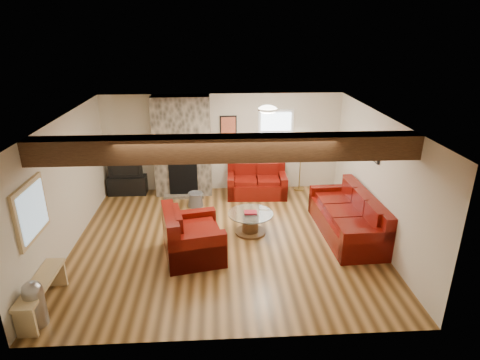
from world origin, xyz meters
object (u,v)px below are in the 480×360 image
at_px(armchair_red, 193,233).
at_px(tv_cabinet, 128,185).
at_px(television, 126,167).
at_px(floor_lamp, 302,143).
at_px(sofa_three, 347,215).
at_px(loveseat, 257,181).
at_px(coffee_table, 250,223).

distance_m(armchair_red, tv_cabinet, 3.59).
height_order(tv_cabinet, television, television).
distance_m(television, floor_lamp, 4.48).
xyz_separation_m(tv_cabinet, television, (0.00, 0.00, 0.48)).
bearing_deg(sofa_three, floor_lamp, -171.07).
xyz_separation_m(sofa_three, loveseat, (-1.64, 2.13, -0.05)).
distance_m(loveseat, television, 3.32).
relative_size(armchair_red, tv_cabinet, 1.23).
xyz_separation_m(loveseat, coffee_table, (-0.32, -1.97, -0.16)).
height_order(coffee_table, television, television).
distance_m(loveseat, armchair_red, 3.14).
height_order(sofa_three, floor_lamp, floor_lamp).
xyz_separation_m(sofa_three, coffee_table, (-1.96, 0.16, -0.22)).
relative_size(loveseat, coffee_table, 1.57).
bearing_deg(floor_lamp, loveseat, -164.56).
height_order(television, floor_lamp, floor_lamp).
relative_size(sofa_three, coffee_table, 2.46).
height_order(armchair_red, television, television).
height_order(sofa_three, coffee_table, sofa_three).
distance_m(sofa_three, television, 5.50).
distance_m(armchair_red, coffee_table, 1.42).
distance_m(loveseat, floor_lamp, 1.49).
bearing_deg(tv_cabinet, armchair_red, -59.23).
relative_size(sofa_three, tv_cabinet, 2.42).
bearing_deg(television, loveseat, -5.21).
xyz_separation_m(sofa_three, television, (-4.93, 2.43, 0.28)).
relative_size(loveseat, floor_lamp, 0.99).
distance_m(sofa_three, floor_lamp, 2.63).
height_order(sofa_three, television, television).
xyz_separation_m(armchair_red, floor_lamp, (2.61, 3.10, 0.79)).
distance_m(coffee_table, floor_lamp, 2.92).
relative_size(sofa_three, floor_lamp, 1.56).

